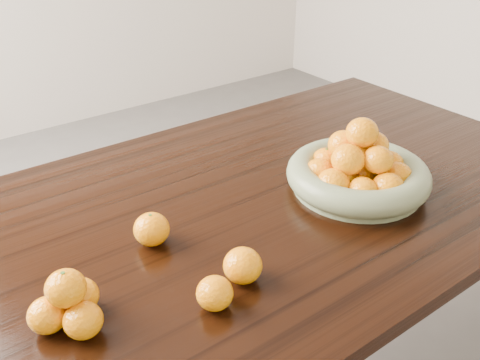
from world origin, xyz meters
TOP-DOWN VIEW (x-y plane):
  - dining_table at (0.00, 0.00)m, footprint 2.00×1.00m
  - fruit_bowl at (0.34, -0.12)m, footprint 0.36×0.36m
  - orange_pyramid at (-0.44, -0.15)m, footprint 0.14×0.13m
  - loose_orange_0 at (-0.20, -0.02)m, footprint 0.08×0.08m
  - loose_orange_1 at (-0.12, -0.24)m, footprint 0.08×0.08m
  - loose_orange_2 at (-0.20, -0.27)m, footprint 0.07×0.07m

SIDE VIEW (x-z plane):
  - dining_table at x=0.00m, z-range 0.29..1.04m
  - loose_orange_2 at x=-0.20m, z-range 0.75..0.82m
  - loose_orange_1 at x=-0.12m, z-range 0.75..0.82m
  - loose_orange_0 at x=-0.20m, z-range 0.75..0.82m
  - orange_pyramid at x=-0.44m, z-range 0.74..0.85m
  - fruit_bowl at x=0.34m, z-range 0.70..0.90m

